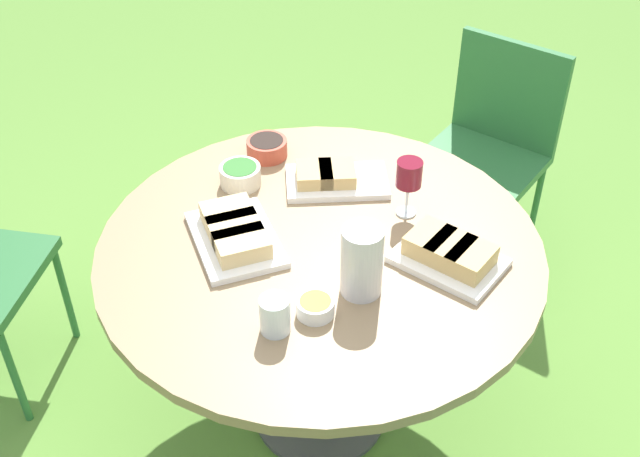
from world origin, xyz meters
The scene contains 12 objects.
ground_plane centered at (0.00, 0.00, 0.00)m, with size 40.00×40.00×0.00m, color #5B8C38.
dining_table centered at (0.00, 0.00, 0.65)m, with size 1.27×1.27×0.75m.
chair_near_left centered at (1.09, -0.29, 0.52)m, with size 0.52×0.53×0.89m.
water_pitcher centered at (-0.13, -0.17, 0.85)m, with size 0.12×0.11×0.20m.
wine_glass centered at (0.23, -0.18, 0.89)m, with size 0.08×0.08×0.18m.
platter_bread_main centered at (-0.07, 0.23, 0.79)m, with size 0.39×0.38×0.07m.
platter_charcuterie centered at (0.05, -0.36, 0.79)m, with size 0.27×0.33×0.08m.
platter_sandwich_side centered at (0.28, 0.07, 0.78)m, with size 0.30×0.36×0.06m.
bowl_fries centered at (-0.26, -0.09, 0.78)m, with size 0.10×0.10×0.05m.
bowl_salad centered at (0.19, 0.34, 0.79)m, with size 0.13×0.13×0.06m.
bowl_olives centered at (0.36, 0.32, 0.79)m, with size 0.13×0.13×0.06m.
cup_water_near centered at (-0.35, -0.01, 0.80)m, with size 0.08×0.08×0.10m.
Camera 1 is at (-1.61, -0.62, 2.21)m, focal length 45.00 mm.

